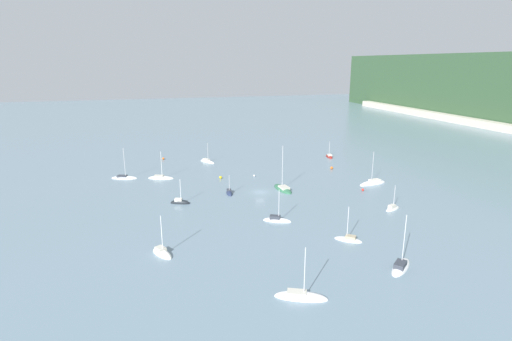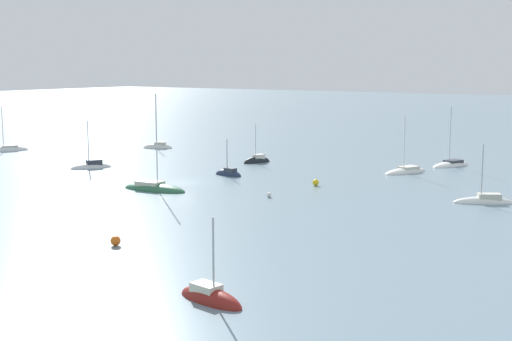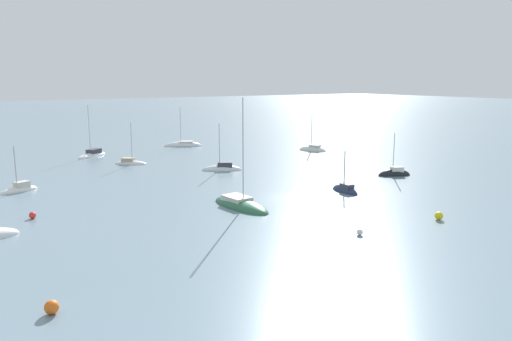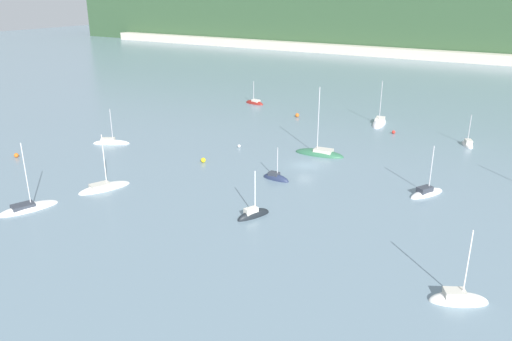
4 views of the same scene
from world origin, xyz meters
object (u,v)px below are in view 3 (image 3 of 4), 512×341
object	(u,v)px
sailboat_10	(313,150)
mooring_buoy_1	(439,216)
sailboat_3	(222,169)
sailboat_6	(183,146)
sailboat_5	(345,191)
sailboat_11	(20,190)
sailboat_2	(131,163)
mooring_buoy_0	(32,215)
sailboat_7	(92,155)
sailboat_12	(394,175)
mooring_buoy_3	(360,232)
mooring_buoy_4	(52,307)
sailboat_4	(241,206)

from	to	relation	value
sailboat_10	mooring_buoy_1	xyz separation A→B (m)	(-44.39, 19.61, 0.32)
sailboat_3	sailboat_6	world-z (taller)	sailboat_6
sailboat_5	sailboat_11	bearing A→B (deg)	61.03
sailboat_11	mooring_buoy_1	xyz separation A→B (m)	(-36.36, -33.50, 0.28)
sailboat_2	sailboat_10	world-z (taller)	sailboat_10
mooring_buoy_0	mooring_buoy_1	world-z (taller)	mooring_buoy_1
sailboat_7	mooring_buoy_0	xyz separation A→B (m)	(-38.39, 15.78, 0.20)
sailboat_6	sailboat_12	size ratio (longest dim) A/B	1.26
sailboat_3	mooring_buoy_3	world-z (taller)	sailboat_3
sailboat_6	sailboat_12	xyz separation A→B (m)	(-45.78, -12.66, 0.04)
sailboat_2	sailboat_7	distance (m)	12.41
sailboat_6	mooring_buoy_3	distance (m)	64.48
sailboat_2	mooring_buoy_0	bearing A→B (deg)	-86.12
mooring_buoy_0	mooring_buoy_4	size ratio (longest dim) A/B	0.79
mooring_buoy_1	mooring_buoy_0	bearing A→B (deg)	56.99
sailboat_4	sailboat_6	xyz separation A→B (m)	(49.10, -15.16, -0.02)
sailboat_5	sailboat_10	bearing A→B (deg)	-28.36
sailboat_6	mooring_buoy_4	bearing A→B (deg)	84.49
sailboat_2	sailboat_7	world-z (taller)	sailboat_7
sailboat_7	mooring_buoy_0	size ratio (longest dim) A/B	14.37
sailboat_5	mooring_buoy_3	distance (m)	17.39
sailboat_10	mooring_buoy_4	distance (m)	72.00
sailboat_12	sailboat_5	bearing A→B (deg)	39.58
mooring_buoy_0	mooring_buoy_4	world-z (taller)	mooring_buoy_4
sailboat_6	mooring_buoy_4	world-z (taller)	sailboat_6
sailboat_6	mooring_buoy_3	world-z (taller)	sailboat_6
mooring_buoy_4	mooring_buoy_3	bearing A→B (deg)	-87.09
sailboat_4	sailboat_6	world-z (taller)	sailboat_4
sailboat_3	sailboat_12	xyz separation A→B (m)	(-17.25, -18.96, -0.01)
sailboat_4	mooring_buoy_0	xyz separation A→B (m)	(7.18, 20.05, 0.26)
sailboat_10	mooring_buoy_0	distance (m)	58.15
sailboat_4	sailboat_10	bearing A→B (deg)	124.99
sailboat_5	sailboat_12	bearing A→B (deg)	-69.09
sailboat_5	mooring_buoy_0	xyz separation A→B (m)	(7.88, 34.70, 0.26)
sailboat_3	sailboat_5	xyz separation A→B (m)	(-21.27, -5.79, -0.04)
sailboat_7	sailboat_2	bearing A→B (deg)	64.87
sailboat_4	mooring_buoy_0	bearing A→B (deg)	-115.82
sailboat_3	sailboat_10	world-z (taller)	sailboat_10
sailboat_5	sailboat_12	world-z (taller)	sailboat_12
mooring_buoy_0	mooring_buoy_1	bearing A→B (deg)	-123.01
sailboat_3	mooring_buoy_4	bearing A→B (deg)	77.63
sailboat_2	mooring_buoy_4	xyz separation A→B (m)	(-49.30, 21.23, 0.32)
sailboat_2	mooring_buoy_3	size ratio (longest dim) A/B	12.80
sailboat_2	mooring_buoy_4	size ratio (longest dim) A/B	8.51
mooring_buoy_4	sailboat_5	bearing A→B (deg)	-67.91
sailboat_3	mooring_buoy_3	distance (m)	35.31
sailboat_4	mooring_buoy_1	distance (m)	20.57
sailboat_2	sailboat_3	size ratio (longest dim) A/B	0.93
sailboat_11	mooring_buoy_3	world-z (taller)	sailboat_11
sailboat_11	mooring_buoy_0	bearing A→B (deg)	64.06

